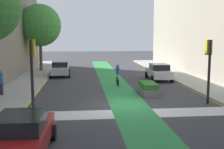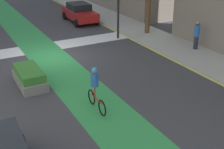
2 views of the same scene
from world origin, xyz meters
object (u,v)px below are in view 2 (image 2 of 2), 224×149
Objects in this scene: car_red_left_near at (80,13)px; median_planter at (30,77)px; pedestrian_sidewalk_left_a at (197,35)px; cyclist_in_lane at (95,88)px.

car_red_left_near reaches higher than median_planter.
pedestrian_sidewalk_left_a is at bearing 179.49° from median_planter.
car_red_left_near is 12.54m from median_planter.
cyclist_in_lane is at bearing 116.96° from median_planter.
pedestrian_sidewalk_left_a is at bearing -157.95° from cyclist_in_lane.
car_red_left_near is 2.36× the size of pedestrian_sidewalk_left_a.
car_red_left_near is 1.68× the size of median_planter.
cyclist_in_lane is at bearing 69.61° from car_red_left_near.
car_red_left_near is at bearing -110.39° from cyclist_in_lane.
pedestrian_sidewalk_left_a reaches higher than median_planter.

